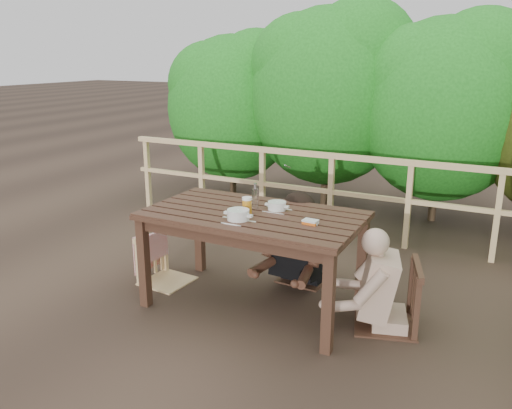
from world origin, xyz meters
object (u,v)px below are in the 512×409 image
at_px(table, 253,260).
at_px(beer_glass, 247,207).
at_px(bread_roll, 239,216).
at_px(soup_far, 277,207).
at_px(soup_near, 238,216).
at_px(chair_right, 389,267).
at_px(diner_right, 394,248).
at_px(bottle, 255,197).
at_px(woman, 307,210).
at_px(chair_far, 305,236).
at_px(butter_tub, 310,223).
at_px(chair_left, 165,239).

relative_size(table, beer_glass, 11.31).
bearing_deg(bread_roll, soup_far, 67.30).
bearing_deg(soup_near, chair_right, 19.33).
bearing_deg(soup_far, chair_right, 0.41).
relative_size(diner_right, bread_roll, 9.62).
relative_size(soup_far, bottle, 1.08).
xyz_separation_m(woman, diner_right, (0.94, -0.55, -0.03)).
bearing_deg(chair_far, bottle, -108.28).
distance_m(bread_roll, butter_tub, 0.57).
relative_size(soup_near, bottle, 1.25).
xyz_separation_m(chair_far, butter_tub, (0.34, -0.77, 0.41)).
xyz_separation_m(chair_right, butter_tub, (-0.58, -0.24, 0.35)).
height_order(bread_roll, bottle, bottle).
bearing_deg(chair_left, beer_glass, -91.74).
height_order(beer_glass, bottle, bottle).
bearing_deg(woman, chair_right, 152.61).
xyz_separation_m(diner_right, bread_roll, (-1.16, -0.39, 0.20)).
bearing_deg(woman, bread_roll, 80.34).
xyz_separation_m(beer_glass, butter_tub, (0.56, -0.01, -0.05)).
bearing_deg(woman, bottle, 72.37).
relative_size(chair_far, chair_right, 0.88).
distance_m(soup_near, soup_far, 0.42).
xyz_separation_m(woman, butter_tub, (0.34, -0.79, 0.16)).
relative_size(chair_right, beer_glass, 6.40).
bearing_deg(diner_right, bottle, 77.19).
bearing_deg(bottle, butter_tub, -17.23).
xyz_separation_m(table, chair_far, (0.20, 0.70, 0.03)).
bearing_deg(beer_glass, diner_right, 10.99).
bearing_deg(bottle, chair_left, -176.01).
distance_m(chair_left, chair_far, 1.33).
xyz_separation_m(chair_left, chair_right, (2.07, 0.13, 0.07)).
height_order(bottle, butter_tub, bottle).
distance_m(table, chair_far, 0.72).
bearing_deg(diner_right, butter_tub, 95.66).
distance_m(table, woman, 0.79).
distance_m(chair_left, bread_roll, 1.06).
xyz_separation_m(table, woman, (0.20, 0.72, 0.28)).
height_order(chair_right, diner_right, diner_right).
bearing_deg(table, chair_far, 74.01).
distance_m(chair_right, soup_near, 1.25).
bearing_deg(chair_far, beer_glass, -103.33).
bearing_deg(woman, beer_glass, 77.08).
bearing_deg(soup_near, woman, 77.01).
relative_size(table, butter_tub, 15.24).
xyz_separation_m(bread_roll, butter_tub, (0.55, 0.15, -0.02)).
bearing_deg(beer_glass, chair_far, 73.21).
bearing_deg(butter_tub, diner_right, 25.30).
height_order(chair_right, beer_glass, chair_right).
distance_m(soup_far, beer_glass, 0.28).
xyz_separation_m(chair_right, bottle, (-1.15, -0.06, 0.44)).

